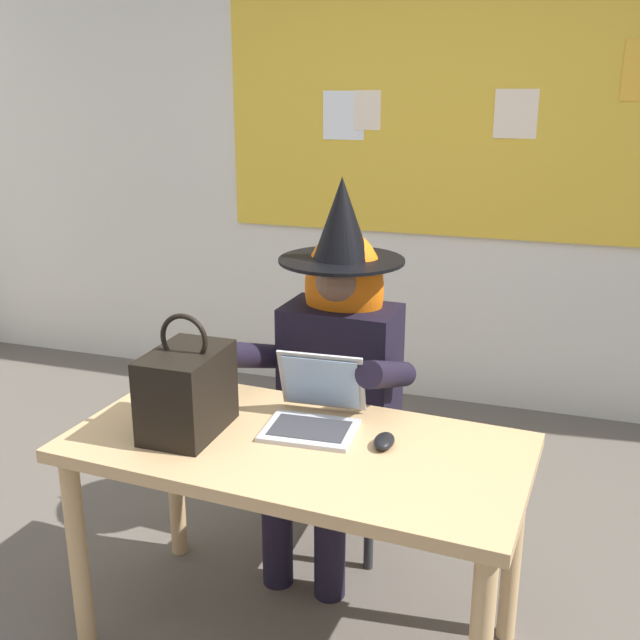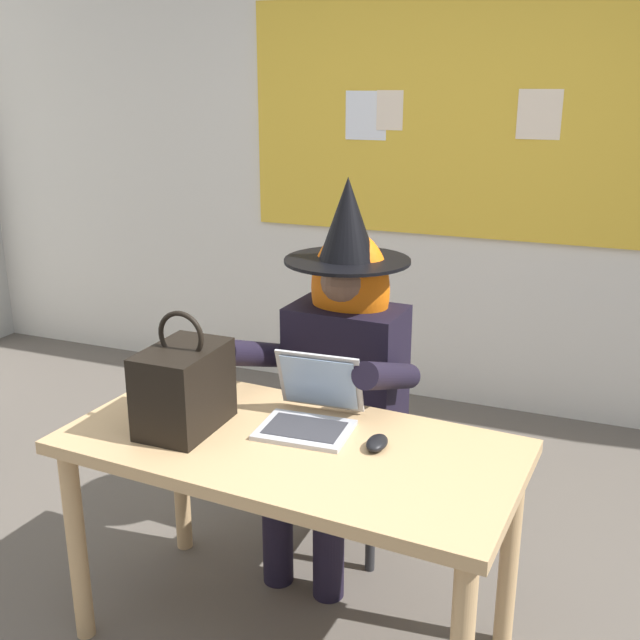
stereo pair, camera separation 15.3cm
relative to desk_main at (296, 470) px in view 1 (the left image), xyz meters
The scene contains 7 objects.
wall_back_bulletin 2.32m from the desk_main, 88.24° to the left, with size 6.54×2.33×2.95m.
desk_main is the anchor object (origin of this frame).
chair_at_desk 0.71m from the desk_main, 94.74° to the left, with size 0.42×0.42×0.88m.
person_costumed 0.60m from the desk_main, 95.92° to the left, with size 0.61×0.70×1.42m.
laptop 0.19m from the desk_main, 83.36° to the left, with size 0.29×0.31×0.22m.
computer_mouse 0.28m from the desk_main, 12.04° to the left, with size 0.06×0.10×0.03m, color black.
handbag 0.41m from the desk_main, behind, with size 0.20×0.30×0.38m.
Camera 1 is at (0.66, -1.94, 1.75)m, focal length 42.83 mm.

